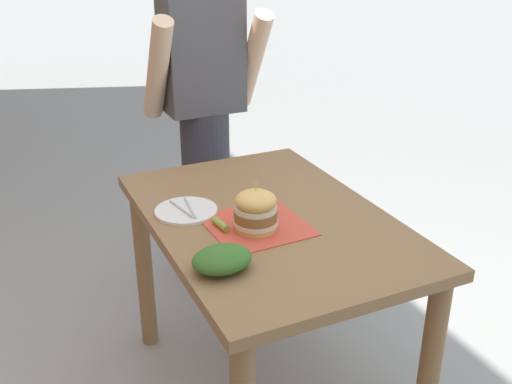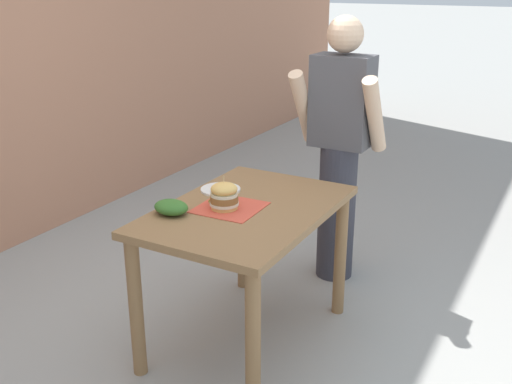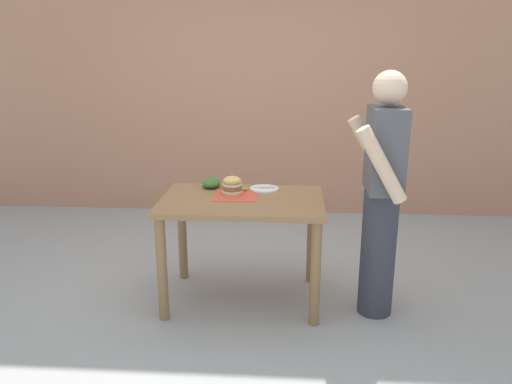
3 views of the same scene
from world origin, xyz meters
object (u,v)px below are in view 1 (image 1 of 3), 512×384
sandwich (256,211)px  diner_across_table (204,113)px  side_salad (222,259)px  patio_table (268,250)px  side_plate_with_forks (186,211)px  pickle_spear (221,224)px

sandwich → diner_across_table: size_ratio=0.10×
sandwich → side_salad: (-0.19, -0.18, -0.04)m
patio_table → side_salad: 0.42m
side_plate_with_forks → diner_across_table: diner_across_table is taller
patio_table → side_plate_with_forks: size_ratio=5.26×
sandwich → pickle_spear: size_ratio=2.09×
sandwich → diner_across_table: 1.05m
side_salad → patio_table: bearing=43.4°
sandwich → pickle_spear: bearing=149.6°
side_plate_with_forks → side_salad: bearing=-94.2°
side_plate_with_forks → side_salad: size_ratio=1.22×
sandwich → patio_table: bearing=42.8°
side_salad → diner_across_table: 1.28m
patio_table → sandwich: 0.24m
side_salad → diner_across_table: size_ratio=0.11×
side_plate_with_forks → side_salad: 0.41m
side_salad → side_plate_with_forks: bearing=85.8°
diner_across_table → side_salad: bearing=-108.3°
sandwich → side_plate_with_forks: (-0.16, 0.22, -0.07)m
patio_table → pickle_spear: pickle_spear is taller
side_salad → sandwich: bearing=43.6°
pickle_spear → patio_table: bearing=5.9°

